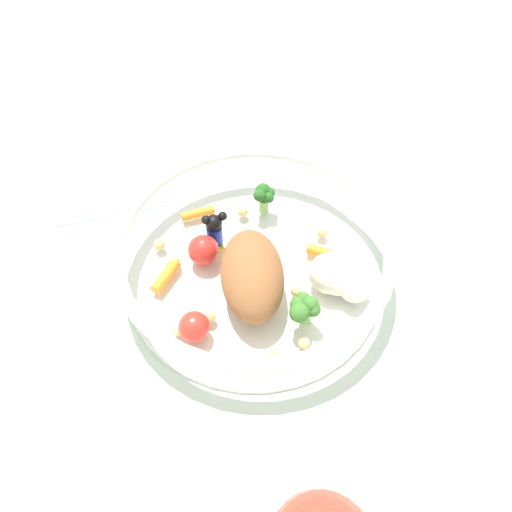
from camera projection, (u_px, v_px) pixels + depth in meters
ground_plane at (261, 283)px, 0.53m from camera, size 2.40×2.40×0.00m
food_container at (261, 261)px, 0.51m from camera, size 0.25×0.25×0.06m
folded_napkin at (114, 169)px, 0.62m from camera, size 0.18×0.19×0.01m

